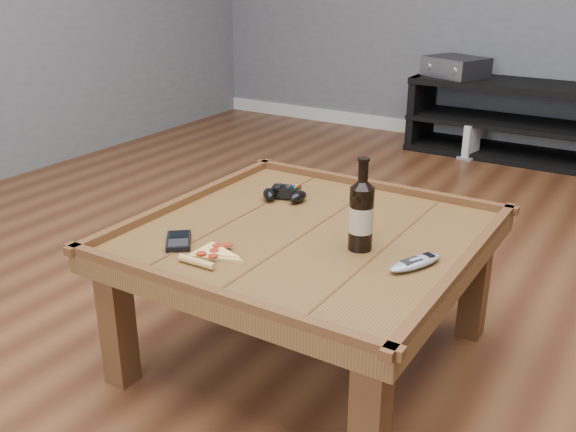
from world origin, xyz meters
The scene contains 11 objects.
ground centered at (0.00, 0.00, 0.00)m, with size 6.00×6.00×0.00m, color #472514.
baseboard centered at (0.00, 2.99, 0.05)m, with size 5.00×0.02×0.10m, color silver.
coffee_table centered at (0.00, 0.00, 0.39)m, with size 1.03×1.03×0.48m.
media_console centered at (0.00, 2.75, 0.25)m, with size 1.40×0.45×0.50m.
beer_bottle centered at (0.19, -0.03, 0.56)m, with size 0.07×0.07×0.27m.
game_controller centered at (-0.21, 0.20, 0.47)m, with size 0.17×0.14×0.05m.
pizza_slice centered at (-0.14, -0.30, 0.46)m, with size 0.13×0.21×0.02m.
smartphone centered at (-0.28, -0.28, 0.46)m, with size 0.14×0.15×0.02m.
remote_control centered at (0.37, -0.06, 0.46)m, with size 0.12×0.19×0.03m.
av_receiver centered at (-0.45, 2.75, 0.56)m, with size 0.46×0.42×0.13m.
game_console centered at (-0.25, 2.58, 0.10)m, with size 0.13×0.20×0.23m.
Camera 1 is at (0.91, -1.57, 1.22)m, focal length 40.00 mm.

